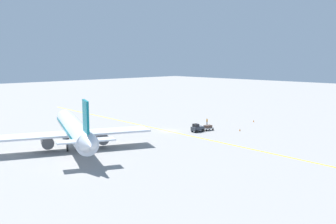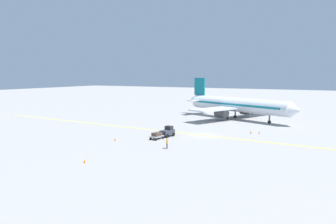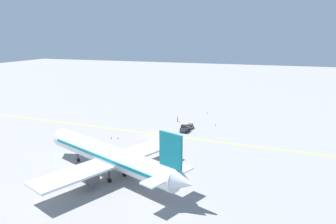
{
  "view_description": "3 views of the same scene",
  "coord_description": "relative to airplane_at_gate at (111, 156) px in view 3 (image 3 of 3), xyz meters",
  "views": [
    {
      "loc": [
        -62.51,
        -65.78,
        17.02
      ],
      "look_at": [
        -1.21,
        -1.43,
        4.76
      ],
      "focal_mm": 42.0,
      "sensor_mm": 36.0,
      "label": 1
    },
    {
      "loc": [
        57.57,
        23.32,
        11.75
      ],
      "look_at": [
        3.75,
        -5.77,
        4.6
      ],
      "focal_mm": 35.0,
      "sensor_mm": 36.0,
      "label": 2
    },
    {
      "loc": [
        -71.09,
        -27.73,
        23.76
      ],
      "look_at": [
        5.86,
        -0.64,
        4.38
      ],
      "focal_mm": 35.0,
      "sensor_mm": 36.0,
      "label": 3
    }
  ],
  "objects": [
    {
      "name": "apron_yellow_centreline",
      "position": [
        25.3,
        1.31,
        -3.71
      ],
      "size": [
        7.18,
        119.83,
        0.01
      ],
      "primitive_type": "cube",
      "rotation": [
        0.0,
        0.0,
        -0.06
      ],
      "color": "yellow",
      "rests_on": "ground"
    },
    {
      "name": "baggage_cart_trailing",
      "position": [
        32.72,
        -4.76,
        -2.95
      ],
      "size": [
        2.76,
        1.72,
        1.24
      ],
      "color": "gray",
      "rests_on": "ground"
    },
    {
      "name": "baggage_tug_dark",
      "position": [
        29.44,
        -4.35,
        -2.81
      ],
      "size": [
        3.17,
        2.07,
        2.11
      ],
      "color": "#333842",
      "rests_on": "ground"
    },
    {
      "name": "ground_crew_worker",
      "position": [
        38.4,
        0.41,
        -2.8
      ],
      "size": [
        0.55,
        0.33,
        1.68
      ],
      "color": "#23232D",
      "rests_on": "ground"
    },
    {
      "name": "traffic_cone_far_edge",
      "position": [
        51.0,
        -5.16,
        -3.43
      ],
      "size": [
        0.32,
        0.32,
        0.55
      ],
      "primitive_type": "cone",
      "color": "orange",
      "rests_on": "ground"
    },
    {
      "name": "traffic_cone_by_wingtip",
      "position": [
        18.83,
        8.72,
        -3.43
      ],
      "size": [
        0.32,
        0.32,
        0.55
      ],
      "primitive_type": "cone",
      "color": "orange",
      "rests_on": "ground"
    },
    {
      "name": "ground_plane",
      "position": [
        25.3,
        1.31,
        -3.71
      ],
      "size": [
        400.0,
        400.0,
        0.0
      ],
      "primitive_type": "plane",
      "color": "gray"
    },
    {
      "name": "traffic_cone_near_nose",
      "position": [
        37.51,
        -10.51,
        -3.43
      ],
      "size": [
        0.32,
        0.32,
        0.55
      ],
      "primitive_type": "cone",
      "color": "orange",
      "rests_on": "ground"
    },
    {
      "name": "airplane_at_gate",
      "position": [
        0.0,
        0.0,
        0.0
      ],
      "size": [
        27.85,
        33.93,
        10.6
      ],
      "color": "silver",
      "rests_on": "ground"
    },
    {
      "name": "traffic_cone_mid_apron",
      "position": [
        18.48,
        10.25,
        -3.43
      ],
      "size": [
        0.32,
        0.32,
        0.55
      ],
      "primitive_type": "cone",
      "color": "orange",
      "rests_on": "ground"
    }
  ]
}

